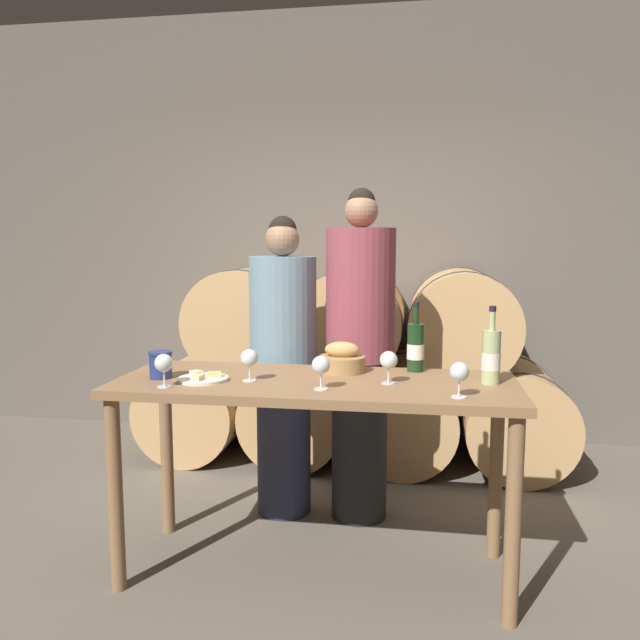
% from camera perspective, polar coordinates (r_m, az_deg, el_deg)
% --- Properties ---
extents(ground_plane, '(10.00, 10.00, 0.00)m').
position_cam_1_polar(ground_plane, '(3.07, -0.42, -21.98)').
color(ground_plane, '#665E51').
extents(stone_wall_back, '(10.00, 0.12, 3.20)m').
position_cam_1_polar(stone_wall_back, '(4.82, 3.81, 8.41)').
color(stone_wall_back, '#60594F').
rests_on(stone_wall_back, ground_plane).
extents(barrel_stack, '(2.87, 0.93, 1.32)m').
position_cam_1_polar(barrel_stack, '(4.33, 2.99, -4.62)').
color(barrel_stack, tan).
rests_on(barrel_stack, ground_plane).
extents(tasting_table, '(1.76, 0.67, 0.89)m').
position_cam_1_polar(tasting_table, '(2.78, -0.44, -7.98)').
color(tasting_table, olive).
rests_on(tasting_table, ground_plane).
extents(person_left, '(0.36, 0.36, 1.63)m').
position_cam_1_polar(person_left, '(3.41, -3.37, -4.23)').
color(person_left, '#2D334C').
rests_on(person_left, ground_plane).
extents(person_right, '(0.36, 0.36, 1.77)m').
position_cam_1_polar(person_right, '(3.33, 3.69, -3.18)').
color(person_right, '#232326').
rests_on(person_right, ground_plane).
extents(wine_bottle_red, '(0.08, 0.08, 0.33)m').
position_cam_1_polar(wine_bottle_red, '(2.95, 8.73, -2.47)').
color(wine_bottle_red, '#193819').
rests_on(wine_bottle_red, tasting_table).
extents(wine_bottle_white, '(0.08, 0.08, 0.34)m').
position_cam_1_polar(wine_bottle_white, '(2.76, 15.37, -3.25)').
color(wine_bottle_white, '#ADBC7F').
rests_on(wine_bottle_white, tasting_table).
extents(blue_crock, '(0.11, 0.11, 0.12)m').
position_cam_1_polar(blue_crock, '(2.87, -14.37, -3.88)').
color(blue_crock, navy).
rests_on(blue_crock, tasting_table).
extents(bread_basket, '(0.22, 0.22, 0.14)m').
position_cam_1_polar(bread_basket, '(2.92, 2.03, -3.70)').
color(bread_basket, '#A87F4C').
rests_on(bread_basket, tasting_table).
extents(cheese_plate, '(0.22, 0.22, 0.04)m').
position_cam_1_polar(cheese_plate, '(2.79, -10.64, -5.26)').
color(cheese_plate, white).
rests_on(cheese_plate, tasting_table).
extents(wine_glass_far_left, '(0.08, 0.08, 0.14)m').
position_cam_1_polar(wine_glass_far_left, '(2.68, -14.10, -3.90)').
color(wine_glass_far_left, white).
rests_on(wine_glass_far_left, tasting_table).
extents(wine_glass_left, '(0.08, 0.08, 0.14)m').
position_cam_1_polar(wine_glass_left, '(2.73, -6.48, -3.53)').
color(wine_glass_left, white).
rests_on(wine_glass_left, tasting_table).
extents(wine_glass_center, '(0.08, 0.08, 0.14)m').
position_cam_1_polar(wine_glass_center, '(2.56, 0.09, -4.21)').
color(wine_glass_center, white).
rests_on(wine_glass_center, tasting_table).
extents(wine_glass_right, '(0.08, 0.08, 0.14)m').
position_cam_1_polar(wine_glass_right, '(2.68, 6.29, -3.72)').
color(wine_glass_right, white).
rests_on(wine_glass_right, tasting_table).
extents(wine_glass_far_right, '(0.08, 0.08, 0.14)m').
position_cam_1_polar(wine_glass_far_right, '(2.49, 12.63, -4.71)').
color(wine_glass_far_right, white).
rests_on(wine_glass_far_right, tasting_table).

